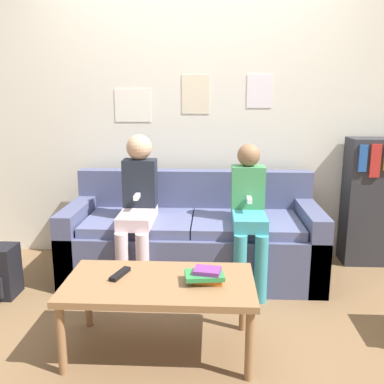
{
  "coord_description": "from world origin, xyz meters",
  "views": [
    {
      "loc": [
        0.15,
        -2.64,
        1.37
      ],
      "look_at": [
        0.0,
        0.37,
        0.69
      ],
      "focal_mm": 40.0,
      "sensor_mm": 36.0,
      "label": 1
    }
  ],
  "objects_px": {
    "couch": "(193,240)",
    "bookshelf": "(377,201)",
    "person_right": "(249,209)",
    "tv_remote": "(120,274)",
    "coffee_table": "(160,288)",
    "person_left": "(138,202)"
  },
  "relations": [
    {
      "from": "couch",
      "to": "bookshelf",
      "type": "bearing_deg",
      "value": 11.69
    },
    {
      "from": "couch",
      "to": "person_right",
      "type": "height_order",
      "value": "person_right"
    },
    {
      "from": "bookshelf",
      "to": "tv_remote",
      "type": "bearing_deg",
      "value": -144.73
    },
    {
      "from": "coffee_table",
      "to": "bookshelf",
      "type": "height_order",
      "value": "bookshelf"
    },
    {
      "from": "coffee_table",
      "to": "tv_remote",
      "type": "xyz_separation_m",
      "value": [
        -0.22,
        0.05,
        0.06
      ]
    },
    {
      "from": "person_left",
      "to": "bookshelf",
      "type": "height_order",
      "value": "person_left"
    },
    {
      "from": "person_left",
      "to": "tv_remote",
      "type": "relative_size",
      "value": 6.27
    },
    {
      "from": "coffee_table",
      "to": "person_left",
      "type": "height_order",
      "value": "person_left"
    },
    {
      "from": "coffee_table",
      "to": "person_right",
      "type": "xyz_separation_m",
      "value": [
        0.54,
        0.86,
        0.22
      ]
    },
    {
      "from": "tv_remote",
      "to": "bookshelf",
      "type": "distance_m",
      "value": 2.26
    },
    {
      "from": "couch",
      "to": "tv_remote",
      "type": "xyz_separation_m",
      "value": [
        -0.35,
        -0.99,
        0.15
      ]
    },
    {
      "from": "couch",
      "to": "coffee_table",
      "type": "distance_m",
      "value": 1.06
    },
    {
      "from": "coffee_table",
      "to": "person_right",
      "type": "relative_size",
      "value": 0.98
    },
    {
      "from": "bookshelf",
      "to": "person_right",
      "type": "bearing_deg",
      "value": -155.3
    },
    {
      "from": "tv_remote",
      "to": "bookshelf",
      "type": "xyz_separation_m",
      "value": [
        1.84,
        1.3,
        0.1
      ]
    },
    {
      "from": "person_left",
      "to": "person_right",
      "type": "height_order",
      "value": "person_left"
    },
    {
      "from": "person_right",
      "to": "coffee_table",
      "type": "bearing_deg",
      "value": -122.03
    },
    {
      "from": "bookshelf",
      "to": "coffee_table",
      "type": "bearing_deg",
      "value": -140.09
    },
    {
      "from": "couch",
      "to": "bookshelf",
      "type": "relative_size",
      "value": 1.83
    },
    {
      "from": "bookshelf",
      "to": "person_left",
      "type": "bearing_deg",
      "value": -165.49
    },
    {
      "from": "tv_remote",
      "to": "person_right",
      "type": "bearing_deg",
      "value": 64.29
    },
    {
      "from": "couch",
      "to": "person_left",
      "type": "relative_size",
      "value": 1.74
    }
  ]
}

